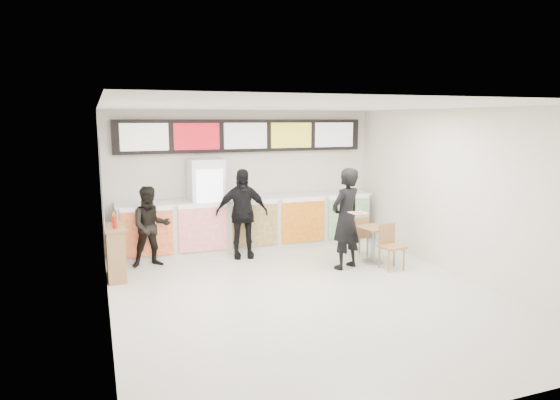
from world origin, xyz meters
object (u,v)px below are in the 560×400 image
customer_mid (242,213)px  cafe_table (374,238)px  service_counter (250,223)px  drinks_fridge (207,206)px  customer_main (346,219)px  customer_left (151,227)px  condiment_ledge (116,252)px

customer_mid → cafe_table: size_ratio=1.22×
service_counter → drinks_fridge: size_ratio=2.78×
drinks_fridge → customer_main: bearing=-41.7°
service_counter → cafe_table: 2.69m
customer_main → customer_left: bearing=-45.0°
customer_mid → drinks_fridge: bearing=145.4°
cafe_table → customer_main: bearing=-177.9°
customer_main → drinks_fridge: bearing=-64.2°
customer_main → condiment_ledge: 4.22m
service_counter → condiment_ledge: bearing=-158.8°
customer_main → service_counter: bearing=-79.3°
service_counter → customer_main: size_ratio=2.90×
customer_left → service_counter: bearing=12.3°
customer_left → condiment_ledge: 0.92m
condiment_ledge → customer_mid: bearing=12.5°
service_counter → cafe_table: size_ratio=3.70×
drinks_fridge → customer_mid: bearing=-43.1°
customer_main → customer_mid: (-1.62, 1.42, -0.05)m
service_counter → customer_mid: bearing=-121.9°
drinks_fridge → customer_left: bearing=-155.3°
condiment_ledge → service_counter: bearing=21.2°
service_counter → cafe_table: service_counter is taller
customer_mid → customer_left: bearing=-171.6°
drinks_fridge → cafe_table: bearing=-32.2°
customer_left → customer_mid: customer_mid is taller
drinks_fridge → cafe_table: 3.48m
drinks_fridge → customer_mid: (0.60, -0.56, -0.09)m
service_counter → condiment_ledge: 3.03m
customer_mid → cafe_table: bearing=-20.4°
cafe_table → condiment_ledge: (-4.80, 0.73, -0.01)m
condiment_ledge → cafe_table: bearing=-8.6°
customer_main → cafe_table: size_ratio=1.28×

